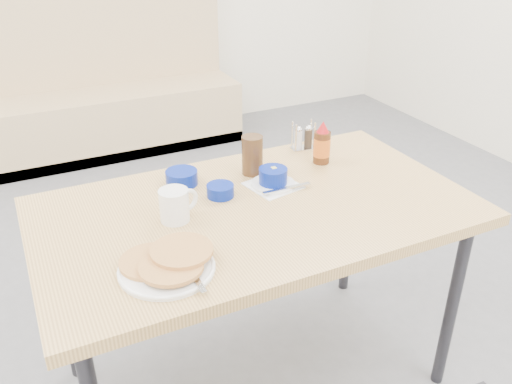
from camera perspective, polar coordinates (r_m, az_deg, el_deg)
name	(u,v)px	position (r m, az deg, el deg)	size (l,w,h in m)	color
booth_bench	(105,102)	(4.16, -15.63, 9.13)	(1.90, 0.56, 1.22)	tan
dining_table	(256,222)	(1.78, 0.00, -3.20)	(1.40, 0.80, 0.76)	tan
pancake_plate	(168,264)	(1.47, -9.29, -7.48)	(0.26, 0.28, 0.05)	white
coffee_mug	(175,205)	(1.67, -8.48, -1.32)	(0.13, 0.09, 0.10)	white
grits_setting	(273,179)	(1.86, 1.84, 1.42)	(0.20, 0.19, 0.07)	white
creamer_bowl	(182,178)	(1.89, -7.83, 1.51)	(0.11, 0.11, 0.05)	navy
butter_bowl	(220,191)	(1.80, -3.78, 0.14)	(0.09, 0.09, 0.04)	navy
amber_tumbler	(252,155)	(1.93, -0.39, 3.90)	(0.08, 0.08, 0.14)	#402714
condiment_caddy	(303,139)	(2.16, 4.99, 5.56)	(0.10, 0.07, 0.11)	silver
syrup_bottle	(322,145)	(2.04, 6.95, 4.94)	(0.06, 0.06, 0.16)	#47230F
sugar_wrapper	(166,257)	(1.52, -9.46, -6.74)	(0.04, 0.03, 0.00)	#DD5549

